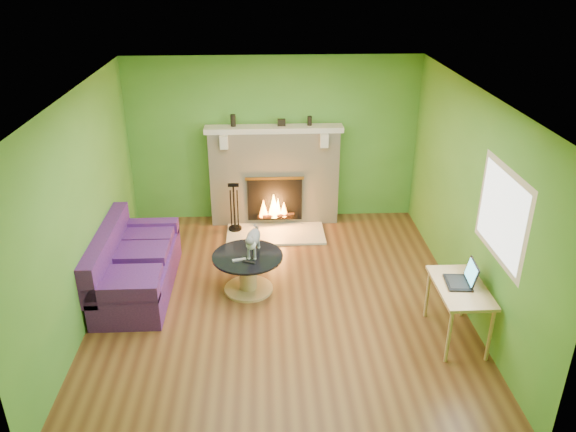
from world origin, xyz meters
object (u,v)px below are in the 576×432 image
at_px(sofa, 133,267).
at_px(coffee_table, 248,270).
at_px(cat, 253,240).
at_px(desk, 460,292).

distance_m(sofa, coffee_table, 1.47).
relative_size(coffee_table, cat, 1.51).
bearing_deg(sofa, desk, -17.38).
bearing_deg(sofa, coffee_table, -3.90).
bearing_deg(cat, desk, -17.61).
bearing_deg(cat, coffee_table, -138.82).
relative_size(sofa, desk, 2.03).
distance_m(coffee_table, desk, 2.60).
xyz_separation_m(coffee_table, desk, (2.34, -1.09, 0.30)).
relative_size(coffee_table, desk, 0.98).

